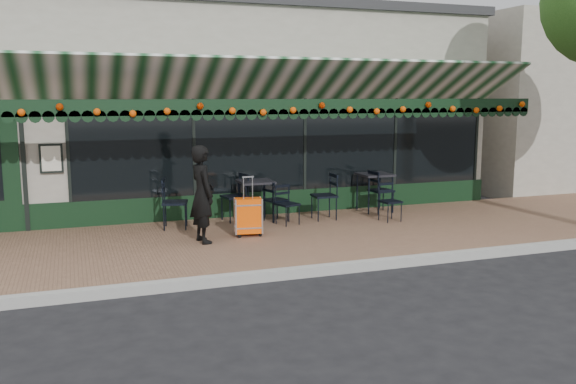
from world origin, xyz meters
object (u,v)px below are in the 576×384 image
object	(u,v)px
woman	(202,194)
chair_a_right	(381,191)
suitcase	(248,216)
chair_a_left	(324,196)
cafe_table_a	(375,177)
chair_solo	(175,203)
chair_a_front	(390,202)
chair_b_right	(276,201)
chair_b_left	(235,197)
chair_b_front	(288,205)
cafe_table_b	(256,185)

from	to	relation	value
woman	chair_a_right	world-z (taller)	woman
woman	suitcase	size ratio (longest dim) A/B	1.56
suitcase	chair_a_left	size ratio (longest dim) A/B	1.13
cafe_table_a	chair_solo	distance (m)	4.42
chair_a_front	chair_b_right	world-z (taller)	chair_b_right
chair_b_left	chair_a_right	bearing A→B (deg)	76.67
woman	chair_b_front	xyz separation A→B (m)	(1.87, 0.89, -0.45)
suitcase	cafe_table_a	distance (m)	3.57
woman	chair_b_front	bearing A→B (deg)	-74.83
chair_a_left	chair_b_right	distance (m)	1.00
cafe_table_a	chair_a_front	size ratio (longest dim) A/B	1.07
chair_b_front	woman	bearing A→B (deg)	-172.97
chair_b_left	chair_b_front	distance (m)	1.13
woman	chair_solo	xyz separation A→B (m)	(-0.27, 1.28, -0.35)
cafe_table_b	chair_solo	bearing A→B (deg)	-174.87
cafe_table_a	chair_a_left	size ratio (longest dim) A/B	0.87
cafe_table_b	chair_b_right	xyz separation A→B (m)	(0.38, -0.13, -0.32)
chair_a_right	chair_b_right	size ratio (longest dim) A/B	1.11
chair_b_right	chair_solo	xyz separation A→B (m)	(-2.03, -0.02, 0.07)
woman	chair_a_front	world-z (taller)	woman
suitcase	chair_a_left	distance (m)	2.11
woman	chair_a_left	bearing A→B (deg)	-78.01
cafe_table_a	cafe_table_b	xyz separation A→B (m)	(-2.76, -0.14, -0.01)
suitcase	chair_b_front	xyz separation A→B (m)	(1.00, 0.71, 0.03)
chair_b_front	chair_solo	bearing A→B (deg)	151.24
chair_a_right	chair_b_front	distance (m)	2.40
chair_b_left	chair_solo	distance (m)	1.29
chair_b_right	chair_b_front	size ratio (longest dim) A/B	1.06
cafe_table_a	chair_b_right	size ratio (longest dim) A/B	1.00
chair_a_left	chair_b_front	size ratio (longest dim) A/B	1.21
cafe_table_a	chair_b_front	world-z (taller)	cafe_table_a
cafe_table_a	cafe_table_b	size ratio (longest dim) A/B	1.01
woman	cafe_table_a	bearing A→B (deg)	-79.46
chair_b_right	chair_b_front	bearing A→B (deg)	176.73
chair_b_front	chair_b_right	bearing A→B (deg)	86.47
cafe_table_b	chair_a_front	xyz separation A→B (m)	(2.56, -0.92, -0.35)
chair_a_right	chair_b_left	bearing A→B (deg)	81.78
chair_b_right	chair_b_front	distance (m)	0.42
chair_a_front	chair_b_left	bearing A→B (deg)	153.81
chair_a_left	chair_a_front	size ratio (longest dim) A/B	1.22
cafe_table_b	chair_a_right	distance (m)	2.85
chair_a_front	chair_solo	distance (m)	4.27
woman	cafe_table_a	xyz separation A→B (m)	(4.13, 1.57, -0.09)
chair_a_right	chair_a_front	bearing A→B (deg)	157.84
chair_a_left	chair_a_right	world-z (taller)	chair_a_left
chair_a_left	chair_b_left	bearing A→B (deg)	-102.09
chair_b_right	cafe_table_a	bearing A→B (deg)	-101.53
chair_a_left	chair_a_right	xyz separation A→B (m)	(1.46, 0.29, -0.01)
chair_a_front	chair_b_front	xyz separation A→B (m)	(-2.06, 0.38, 0.00)
suitcase	chair_a_right	xyz separation A→B (m)	(3.34, 1.23, 0.10)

